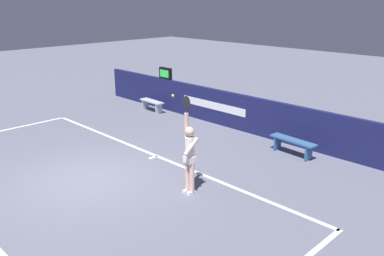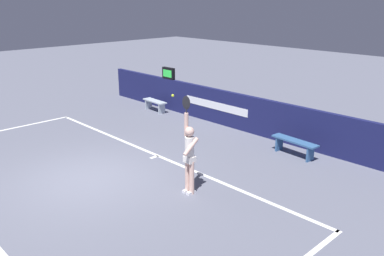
{
  "view_description": "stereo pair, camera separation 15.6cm",
  "coord_description": "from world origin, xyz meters",
  "px_view_note": "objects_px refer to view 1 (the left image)",
  "views": [
    {
      "loc": [
        9.1,
        -5.09,
        4.69
      ],
      "look_at": [
        2.42,
        1.55,
        1.66
      ],
      "focal_mm": 38.06,
      "sensor_mm": 36.0,
      "label": 1
    },
    {
      "loc": [
        9.21,
        -4.98,
        4.69
      ],
      "look_at": [
        2.42,
        1.55,
        1.66
      ],
      "focal_mm": 38.06,
      "sensor_mm": 36.0,
      "label": 2
    }
  ],
  "objects_px": {
    "speed_display": "(165,73)",
    "tennis_ball": "(173,96)",
    "tennis_player": "(189,154)",
    "courtside_bench_far": "(152,103)",
    "courtside_bench_near": "(293,143)"
  },
  "relations": [
    {
      "from": "speed_display",
      "to": "tennis_player",
      "type": "height_order",
      "value": "tennis_player"
    },
    {
      "from": "speed_display",
      "to": "tennis_player",
      "type": "distance_m",
      "value": 8.14
    },
    {
      "from": "tennis_ball",
      "to": "courtside_bench_near",
      "type": "relative_size",
      "value": 0.04
    },
    {
      "from": "speed_display",
      "to": "courtside_bench_far",
      "type": "xyz_separation_m",
      "value": [
        -0.15,
        -0.68,
        -1.23
      ]
    },
    {
      "from": "speed_display",
      "to": "courtside_bench_far",
      "type": "relative_size",
      "value": 0.53
    },
    {
      "from": "speed_display",
      "to": "tennis_ball",
      "type": "bearing_deg",
      "value": -39.94
    },
    {
      "from": "tennis_player",
      "to": "courtside_bench_near",
      "type": "bearing_deg",
      "value": 84.1
    },
    {
      "from": "tennis_player",
      "to": "courtside_bench_far",
      "type": "xyz_separation_m",
      "value": [
        -6.62,
        4.24,
        -0.68
      ]
    },
    {
      "from": "speed_display",
      "to": "courtside_bench_near",
      "type": "relative_size",
      "value": 0.44
    },
    {
      "from": "speed_display",
      "to": "courtside_bench_far",
      "type": "bearing_deg",
      "value": -102.42
    },
    {
      "from": "courtside_bench_near",
      "to": "speed_display",
      "type": "bearing_deg",
      "value": 173.09
    },
    {
      "from": "speed_display",
      "to": "tennis_ball",
      "type": "xyz_separation_m",
      "value": [
        6.27,
        -5.25,
        0.94
      ]
    },
    {
      "from": "tennis_player",
      "to": "tennis_ball",
      "type": "bearing_deg",
      "value": -120.84
    },
    {
      "from": "speed_display",
      "to": "courtside_bench_near",
      "type": "distance_m",
      "value": 7.05
    },
    {
      "from": "tennis_player",
      "to": "courtside_bench_far",
      "type": "bearing_deg",
      "value": 147.39
    }
  ]
}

